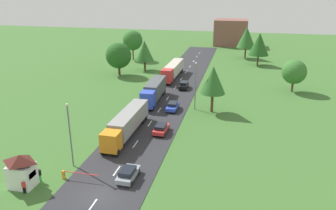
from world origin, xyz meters
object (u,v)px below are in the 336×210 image
object	(u,v)px
barrier_gate	(69,174)
tree_elm	(133,40)
tree_pine	(145,51)
car_fourth	(184,85)
distant_building	(231,32)
car_lead	(128,174)
tree_ash	(246,37)
truck_third	(173,70)
tree_birch	(119,56)
guard_booth	(21,171)
tree_maple	(294,72)
car_third	(173,106)
tree_lime	(259,44)
person_second	(40,174)
truck_lead	(127,122)
person_lead	(22,184)
lamppost_lead	(70,132)
lamppost_second	(195,84)
truck_second	(154,91)
tree_oak	(213,80)
car_second	(161,128)
person_third	(24,187)

from	to	relation	value
barrier_gate	tree_elm	bearing A→B (deg)	101.78
barrier_gate	tree_pine	world-z (taller)	tree_pine
car_fourth	distant_building	xyz separation A→B (m)	(7.31, 60.09, 3.91)
car_lead	tree_ash	distance (m)	75.63
truck_third	tree_birch	size ratio (longest dim) A/B	1.80
car_lead	guard_booth	bearing A→B (deg)	-160.71
car_lead	tree_maple	distance (m)	47.17
car_third	guard_booth	xyz separation A→B (m)	(-11.67, -28.02, 1.23)
car_lead	tree_elm	world-z (taller)	tree_elm
tree_lime	car_lead	bearing A→B (deg)	-104.27
person_second	tree_lime	bearing A→B (deg)	68.62
truck_lead	person_second	xyz separation A→B (m)	(-5.74, -14.67, -1.11)
tree_pine	car_lead	bearing A→B (deg)	-75.83
tree_pine	person_lead	bearing A→B (deg)	-87.54
tree_birch	car_lead	bearing A→B (deg)	-68.45
person_lead	tree_ash	world-z (taller)	tree_ash
person_lead	lamppost_lead	world-z (taller)	lamppost_lead
guard_booth	lamppost_second	world-z (taller)	lamppost_second
tree_elm	tree_maple	bearing A→B (deg)	-28.73
lamppost_lead	tree_ash	xyz separation A→B (m)	(20.97, 72.74, 1.79)
truck_second	car_fourth	world-z (taller)	truck_second
truck_second	tree_ash	distance (m)	49.39
barrier_gate	guard_booth	bearing A→B (deg)	-150.86
truck_lead	tree_birch	xyz separation A→B (m)	(-13.96, 34.10, 2.98)
tree_ash	tree_oak	bearing A→B (deg)	-96.43
car_second	tree_oak	world-z (taller)	tree_oak
car_second	car_third	world-z (taller)	car_second
tree_oak	car_third	bearing A→B (deg)	-173.90
car_lead	person_third	bearing A→B (deg)	-153.47
lamppost_second	distant_building	world-z (taller)	distant_building
car_fourth	person_third	bearing A→B (deg)	-103.53
car_third	guard_booth	world-z (taller)	guard_booth
lamppost_second	tree_elm	bearing A→B (deg)	122.26
truck_lead	truck_third	bearing A→B (deg)	90.07
lamppost_lead	tree_maple	bearing A→B (deg)	51.62
guard_booth	tree_oak	distance (m)	34.60
tree_maple	person_third	bearing A→B (deg)	-126.11
tree_maple	truck_second	bearing A→B (deg)	-155.34
tree_pine	person_second	bearing A→B (deg)	-86.62
car_third	lamppost_lead	distance (m)	24.32
truck_lead	person_third	distance (m)	18.29
lamppost_second	tree_ash	world-z (taller)	tree_ash
truck_lead	lamppost_second	world-z (taller)	lamppost_second
tree_birch	tree_oak	bearing A→B (deg)	-39.66
tree_pine	tree_elm	bearing A→B (deg)	120.77
tree_birch	car_second	bearing A→B (deg)	-59.75
car_third	tree_elm	distance (m)	46.27
person_second	tree_birch	bearing A→B (deg)	99.57
truck_third	tree_lime	size ratio (longest dim) A/B	1.62
car_fourth	lamppost_lead	world-z (taller)	lamppost_lead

